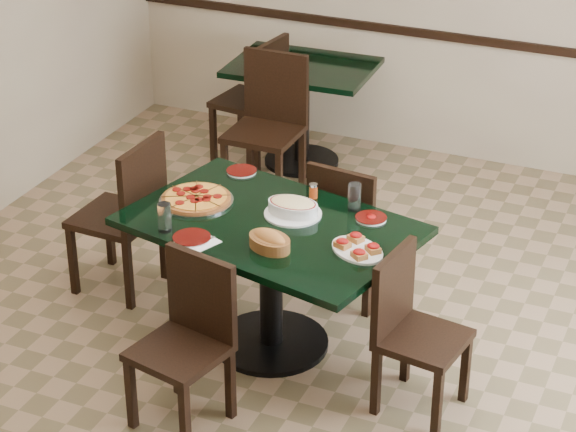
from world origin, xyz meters
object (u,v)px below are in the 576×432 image
at_px(chair_left, 128,208).
at_px(bruschetta_platter, 357,247).
at_px(lasagna_casserole, 293,207).
at_px(chair_far, 348,226).
at_px(bread_basket, 270,241).
at_px(back_chair_left, 258,93).
at_px(back_table, 302,95).
at_px(chair_right, 410,324).
at_px(pepperoni_pizza, 196,199).
at_px(back_chair_near, 269,117).
at_px(chair_near, 189,333).
at_px(main_table, 271,253).

distance_m(chair_left, bruschetta_platter, 1.55).
bearing_deg(bruschetta_platter, lasagna_casserole, -174.47).
xyz_separation_m(chair_far, bread_basket, (-0.10, -0.84, 0.31)).
distance_m(back_chair_left, bread_basket, 2.68).
height_order(back_table, chair_far, chair_far).
height_order(chair_right, pepperoni_pizza, chair_right).
xyz_separation_m(back_chair_left, bruschetta_platter, (1.58, -2.26, 0.26)).
bearing_deg(pepperoni_pizza, chair_left, 163.48).
bearing_deg(chair_right, pepperoni_pizza, 87.33).
xyz_separation_m(chair_far, chair_right, (0.61, -0.78, -0.02)).
bearing_deg(back_table, back_chair_near, -94.38).
bearing_deg(chair_right, chair_left, 85.72).
distance_m(chair_far, pepperoni_pizza, 0.90).
height_order(back_chair_near, bread_basket, back_chair_near).
xyz_separation_m(chair_far, back_chair_near, (-0.99, 1.11, 0.06)).
height_order(chair_right, bread_basket, bread_basket).
bearing_deg(chair_right, chair_near, 126.96).
distance_m(back_table, lasagna_casserole, 2.28).
bearing_deg(back_chair_near, chair_far, -48.60).
distance_m(main_table, bread_basket, 0.35).
bearing_deg(chair_right, lasagna_casserole, 75.77).
xyz_separation_m(lasagna_casserole, bruschetta_platter, (0.44, -0.23, -0.02)).
height_order(chair_far, back_chair_near, back_chair_near).
distance_m(pepperoni_pizza, lasagna_casserole, 0.53).
bearing_deg(chair_far, chair_right, 134.80).
relative_size(chair_near, bread_basket, 3.04).
height_order(back_chair_left, bread_basket, back_chair_left).
bearing_deg(back_table, bruschetta_platter, -63.67).
relative_size(chair_near, chair_right, 1.03).
relative_size(back_chair_left, lasagna_casserole, 3.07).
bearing_deg(chair_far, pepperoni_pizza, 45.36).
xyz_separation_m(chair_near, bread_basket, (0.22, 0.45, 0.32)).
xyz_separation_m(lasagna_casserole, bread_basket, (0.03, -0.37, -0.01)).
bearing_deg(bruschetta_platter, main_table, -158.77).
distance_m(chair_near, bruschetta_platter, 0.91).
xyz_separation_m(back_chair_near, bruschetta_platter, (1.29, -1.81, 0.22)).
relative_size(chair_left, back_chair_left, 1.02).
relative_size(back_table, chair_left, 1.07).
distance_m(lasagna_casserole, bread_basket, 0.37).
xyz_separation_m(chair_left, lasagna_casserole, (1.06, -0.09, 0.27)).
relative_size(chair_far, chair_left, 0.92).
bearing_deg(back_chair_left, back_table, 111.22).
height_order(main_table, bruschetta_platter, bruschetta_platter).
height_order(back_table, back_chair_left, back_chair_left).
distance_m(chair_left, lasagna_casserole, 1.09).
bearing_deg(bruschetta_platter, chair_near, -103.32).
height_order(back_table, chair_near, chair_near).
height_order(chair_right, lasagna_casserole, lasagna_casserole).
xyz_separation_m(back_table, pepperoni_pizza, (0.30, -2.17, 0.24)).
bearing_deg(pepperoni_pizza, lasagna_casserole, 6.76).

